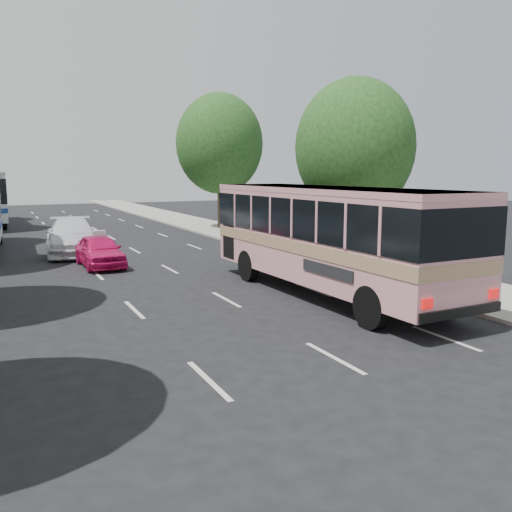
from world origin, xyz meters
TOP-DOWN VIEW (x-y plane):
  - ground at (0.00, 0.00)m, footprint 120.00×120.00m
  - sidewalk_right at (8.50, 20.00)m, footprint 4.00×90.00m
  - tree_right_near at (8.78, 7.94)m, footprint 5.10×5.10m
  - tree_right_far at (9.08, 23.94)m, footprint 6.00×6.00m
  - pink_bus at (4.20, 3.15)m, footprint 3.04×11.01m
  - pink_taxi at (-1.46, 11.90)m, footprint 1.71×4.02m
  - white_pickup at (-2.00, 16.18)m, footprint 2.93×6.01m
  - taxi_roof_sign at (-1.46, 11.90)m, footprint 0.55×0.20m

SIDE VIEW (x-z plane):
  - ground at x=0.00m, z-range 0.00..0.00m
  - sidewalk_right at x=8.50m, z-range 0.00..0.12m
  - pink_taxi at x=-1.46m, z-range 0.00..1.35m
  - white_pickup at x=-2.00m, z-range 0.00..1.68m
  - taxi_roof_sign at x=-1.46m, z-range 1.35..1.53m
  - pink_bus at x=4.20m, z-range 0.43..3.92m
  - tree_right_near at x=8.78m, z-range 1.23..9.18m
  - tree_right_far at x=9.08m, z-range 1.45..10.80m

